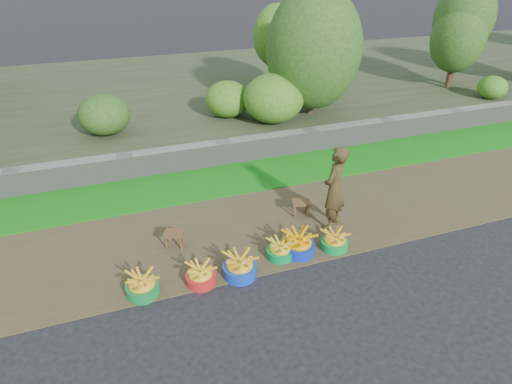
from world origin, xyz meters
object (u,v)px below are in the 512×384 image
object	(u,v)px
basin_a	(142,285)
basin_e	(298,244)
vendor_woman	(334,188)
basin_c	(240,266)
basin_d	(280,250)
basin_f	(334,241)
stool_right	(301,204)
basin_b	(201,275)
stool_left	(174,235)

from	to	relation	value
basin_a	basin_e	xyz separation A→B (m)	(2.57, 0.14, 0.02)
vendor_woman	basin_c	bearing A→B (deg)	-18.41
basin_d	basin_f	world-z (taller)	basin_f
basin_c	stool_right	xyz separation A→B (m)	(1.61, 1.26, 0.07)
basin_c	basin_d	bearing A→B (deg)	15.41
basin_d	basin_b	bearing A→B (deg)	-172.49
basin_a	stool_left	bearing A→B (deg)	56.61
basin_a	basin_e	distance (m)	2.57
vendor_woman	stool_left	bearing A→B (deg)	-45.39
basin_f	stool_left	distance (m)	2.71
basin_d	basin_e	world-z (taller)	basin_e
basin_e	basin_f	distance (m)	0.64
basin_d	stool_right	world-z (taller)	basin_d
basin_f	vendor_woman	bearing A→B (deg)	66.79
basin_b	basin_d	size ratio (longest dim) A/B	1.01
basin_c	basin_e	xyz separation A→B (m)	(1.09, 0.21, 0.01)
basin_a	basin_b	xyz separation A→B (m)	(0.86, -0.05, -0.01)
basin_c	stool_right	distance (m)	2.05
basin_a	basin_b	distance (m)	0.86
basin_e	basin_f	xyz separation A→B (m)	(0.63, -0.09, -0.03)
basin_f	basin_b	bearing A→B (deg)	-177.70
basin_d	stool_left	size ratio (longest dim) A/B	1.15
basin_b	basin_a	bearing A→B (deg)	176.78
basin_f	stool_right	distance (m)	1.15
basin_e	stool_left	xyz separation A→B (m)	(-1.92, 0.85, 0.06)
basin_d	basin_e	bearing A→B (deg)	0.44
basin_b	vendor_woman	size ratio (longest dim) A/B	0.29
basin_a	basin_e	world-z (taller)	basin_e
basin_e	vendor_woman	world-z (taller)	vendor_woman
basin_c	basin_e	world-z (taller)	basin_e
basin_c	basin_d	world-z (taller)	basin_c
basin_f	vendor_woman	distance (m)	0.93
basin_c	basin_f	xyz separation A→B (m)	(1.72, 0.12, -0.02)
basin_b	stool_right	world-z (taller)	basin_b
vendor_woman	basin_b	bearing A→B (deg)	-23.55
basin_f	basin_c	bearing A→B (deg)	-175.92
stool_left	stool_right	distance (m)	2.45
basin_e	vendor_woman	xyz separation A→B (m)	(0.89, 0.52, 0.62)
basin_a	basin_f	xyz separation A→B (m)	(3.19, 0.05, -0.01)
basin_d	stool_right	size ratio (longest dim) A/B	1.17
basin_b	stool_right	bearing A→B (deg)	29.03
basin_a	basin_d	size ratio (longest dim) A/B	1.08
stool_right	basin_f	bearing A→B (deg)	-84.70
basin_c	stool_right	bearing A→B (deg)	38.10
basin_a	basin_f	size ratio (longest dim) A/B	1.07
basin_d	vendor_woman	xyz separation A→B (m)	(1.22, 0.53, 0.65)
vendor_woman	stool_right	bearing A→B (deg)	-93.80
basin_b	basin_e	xyz separation A→B (m)	(1.70, 0.18, 0.03)
basin_c	basin_a	bearing A→B (deg)	176.99
vendor_woman	basin_e	bearing A→B (deg)	-8.36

